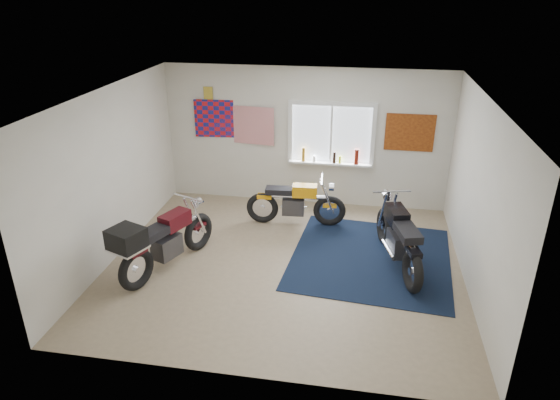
% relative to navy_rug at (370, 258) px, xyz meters
% --- Properties ---
extents(ground, '(5.50, 5.50, 0.00)m').
position_rel_navy_rug_xyz_m(ground, '(-1.35, -0.42, -0.01)').
color(ground, '#9E896B').
rests_on(ground, ground).
extents(room_shell, '(5.50, 5.50, 5.50)m').
position_rel_navy_rug_xyz_m(room_shell, '(-1.35, -0.42, 1.63)').
color(room_shell, white).
rests_on(room_shell, ground).
extents(navy_rug, '(2.72, 2.81, 0.01)m').
position_rel_navy_rug_xyz_m(navy_rug, '(0.00, 0.00, 0.00)').
color(navy_rug, black).
rests_on(navy_rug, ground).
extents(window_assembly, '(1.66, 0.17, 1.26)m').
position_rel_navy_rug_xyz_m(window_assembly, '(-0.85, 2.04, 1.36)').
color(window_assembly, white).
rests_on(window_assembly, room_shell).
extents(oil_bottles, '(1.10, 0.09, 0.30)m').
position_rel_navy_rug_xyz_m(oil_bottles, '(-0.76, 1.98, 1.02)').
color(oil_bottles, '#946215').
rests_on(oil_bottles, window_assembly).
extents(flag_display, '(1.60, 0.10, 1.17)m').
position_rel_navy_rug_xyz_m(flag_display, '(-3.25, 2.06, 2.14)').
color(flag_display, red).
rests_on(flag_display, room_shell).
extents(triumph_poster, '(0.90, 0.03, 0.70)m').
position_rel_navy_rug_xyz_m(triumph_poster, '(0.60, 2.06, 1.54)').
color(triumph_poster, '#A54C14').
rests_on(triumph_poster, room_shell).
extents(yellow_triumph, '(1.83, 0.55, 0.92)m').
position_rel_navy_rug_xyz_m(yellow_triumph, '(-1.39, 1.04, 0.40)').
color(yellow_triumph, black).
rests_on(yellow_triumph, ground).
extents(black_chrome_bike, '(0.78, 2.04, 1.06)m').
position_rel_navy_rug_xyz_m(black_chrome_bike, '(0.40, -0.14, 0.46)').
color(black_chrome_bike, black).
rests_on(black_chrome_bike, navy_rug).
extents(maroon_tourer, '(1.06, 1.97, 1.03)m').
position_rel_navy_rug_xyz_m(maroon_tourer, '(-3.17, -0.96, 0.53)').
color(maroon_tourer, black).
rests_on(maroon_tourer, ground).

